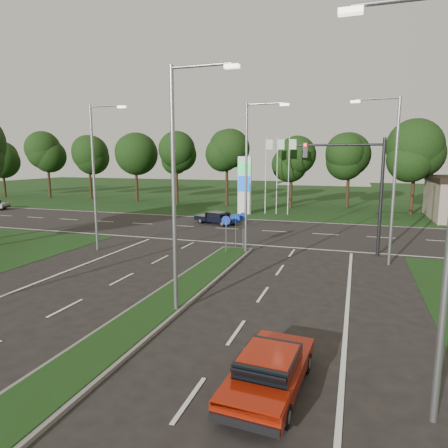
% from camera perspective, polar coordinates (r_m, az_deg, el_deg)
% --- Properties ---
extents(ground, '(160.00, 160.00, 0.00)m').
position_cam_1_polar(ground, '(11.65, -24.41, -21.48)').
color(ground, black).
rests_on(ground, ground).
extents(verge_far, '(160.00, 50.00, 0.02)m').
position_cam_1_polar(verge_far, '(62.84, 11.85, 3.88)').
color(verge_far, black).
rests_on(verge_far, ground).
extents(cross_road, '(160.00, 12.00, 0.02)m').
position_cam_1_polar(cross_road, '(32.49, 5.47, -0.97)').
color(cross_road, black).
rests_on(cross_road, ground).
extents(median_kerb, '(2.00, 26.00, 0.12)m').
position_cam_1_polar(median_kerb, '(14.43, -13.30, -14.39)').
color(median_kerb, slate).
rests_on(median_kerb, ground).
extents(streetlight_median_near, '(2.53, 0.22, 9.00)m').
position_cam_1_polar(streetlight_median_near, '(14.53, -6.51, 6.41)').
color(streetlight_median_near, gray).
rests_on(streetlight_median_near, ground).
extents(streetlight_median_far, '(2.53, 0.22, 9.00)m').
position_cam_1_polar(streetlight_median_far, '(23.97, 3.67, 7.60)').
color(streetlight_median_far, gray).
rests_on(streetlight_median_far, ground).
extents(streetlight_left_far, '(2.53, 0.22, 9.00)m').
position_cam_1_polar(streetlight_left_far, '(26.19, -17.79, 7.33)').
color(streetlight_left_far, gray).
rests_on(streetlight_left_far, ground).
extents(streetlight_right_far, '(2.53, 0.22, 9.00)m').
position_cam_1_polar(streetlight_right_far, '(23.24, 22.74, 6.84)').
color(streetlight_right_far, gray).
rests_on(streetlight_right_far, ground).
extents(streetlight_right_near, '(2.53, 0.22, 9.00)m').
position_cam_1_polar(streetlight_right_near, '(9.35, 28.84, 3.69)').
color(streetlight_right_near, gray).
rests_on(streetlight_right_near, ground).
extents(traffic_signal, '(5.10, 0.42, 7.00)m').
position_cam_1_polar(traffic_signal, '(25.19, 18.68, 6.25)').
color(traffic_signal, black).
rests_on(traffic_signal, ground).
extents(median_signs, '(1.16, 1.76, 2.38)m').
position_cam_1_polar(median_signs, '(24.95, 1.60, -0.08)').
color(median_signs, gray).
rests_on(median_signs, ground).
extents(gas_pylon, '(5.80, 1.26, 8.00)m').
position_cam_1_polar(gas_pylon, '(41.75, 3.25, 5.77)').
color(gas_pylon, silver).
rests_on(gas_pylon, ground).
extents(treeline_far, '(6.00, 6.00, 9.90)m').
position_cam_1_polar(treeline_far, '(47.63, 10.11, 10.47)').
color(treeline_far, black).
rests_on(treeline_far, ground).
extents(red_sedan, '(1.84, 3.98, 1.07)m').
position_cam_1_polar(red_sedan, '(10.71, 6.47, -19.99)').
color(red_sedan, '#941808').
rests_on(red_sedan, ground).
extents(navy_sedan, '(4.28, 2.92, 1.09)m').
position_cam_1_polar(navy_sedan, '(35.46, -1.04, 0.90)').
color(navy_sedan, black).
rests_on(navy_sedan, ground).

